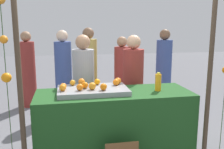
% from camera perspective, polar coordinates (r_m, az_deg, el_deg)
% --- Properties ---
extents(stall_counter, '(1.97, 0.71, 0.90)m').
position_cam_1_polar(stall_counter, '(3.36, 0.49, -11.43)').
color(stall_counter, '#1E4C1E').
rests_on(stall_counter, ground_plane).
extents(orange_tray, '(0.87, 0.52, 0.06)m').
position_cam_1_polar(orange_tray, '(3.20, -4.34, -3.58)').
color(orange_tray, gray).
rests_on(orange_tray, stall_counter).
extents(orange_0, '(0.09, 0.09, 0.09)m').
position_cam_1_polar(orange_0, '(3.37, -6.86, -1.60)').
color(orange_0, orange).
rests_on(orange_0, orange_tray).
extents(orange_1, '(0.09, 0.09, 0.09)m').
position_cam_1_polar(orange_1, '(3.10, -4.47, -2.60)').
color(orange_1, orange).
rests_on(orange_1, orange_tray).
extents(orange_2, '(0.08, 0.08, 0.08)m').
position_cam_1_polar(orange_2, '(3.36, -3.35, -1.64)').
color(orange_2, orange).
rests_on(orange_2, orange_tray).
extents(orange_3, '(0.08, 0.08, 0.08)m').
position_cam_1_polar(orange_3, '(3.07, -1.94, -2.79)').
color(orange_3, orange).
rests_on(orange_3, orange_tray).
extents(orange_4, '(0.07, 0.07, 0.07)m').
position_cam_1_polar(orange_4, '(3.35, -8.88, -1.82)').
color(orange_4, orange).
rests_on(orange_4, orange_tray).
extents(orange_5, '(0.08, 0.08, 0.08)m').
position_cam_1_polar(orange_5, '(3.08, -7.26, -2.86)').
color(orange_5, orange).
rests_on(orange_5, orange_tray).
extents(orange_6, '(0.08, 0.08, 0.08)m').
position_cam_1_polar(orange_6, '(3.09, -11.04, -2.92)').
color(orange_6, orange).
rests_on(orange_6, orange_tray).
extents(orange_7, '(0.08, 0.08, 0.08)m').
position_cam_1_polar(orange_7, '(3.18, -10.89, -2.58)').
color(orange_7, orange).
rests_on(orange_7, orange_tray).
extents(orange_8, '(0.08, 0.08, 0.08)m').
position_cam_1_polar(orange_8, '(3.17, -6.11, -2.41)').
color(orange_8, orange).
rests_on(orange_8, orange_tray).
extents(orange_9, '(0.09, 0.09, 0.09)m').
position_cam_1_polar(orange_9, '(3.39, 1.35, -1.44)').
color(orange_9, orange).
rests_on(orange_9, orange_tray).
extents(orange_10, '(0.08, 0.08, 0.08)m').
position_cam_1_polar(orange_10, '(3.32, 0.89, -1.74)').
color(orange_10, orange).
rests_on(orange_10, orange_tray).
extents(juice_bottle, '(0.08, 0.08, 0.24)m').
position_cam_1_polar(juice_bottle, '(3.32, 10.35, -1.71)').
color(juice_bottle, orange).
rests_on(juice_bottle, stall_counter).
extents(vendor_left, '(0.32, 0.32, 1.60)m').
position_cam_1_polar(vendor_left, '(3.86, -6.35, -3.89)').
color(vendor_left, '#99999E').
rests_on(vendor_left, ground_plane).
extents(vendor_right, '(0.32, 0.32, 1.59)m').
position_cam_1_polar(vendor_right, '(3.97, 4.72, -3.48)').
color(vendor_right, maroon).
rests_on(vendor_right, ground_plane).
extents(crowd_person_0, '(0.34, 0.34, 1.69)m').
position_cam_1_polar(crowd_person_0, '(5.17, -5.22, 0.43)').
color(crowd_person_0, tan).
rests_on(crowd_person_0, ground_plane).
extents(crowd_person_1, '(0.32, 0.32, 1.61)m').
position_cam_1_polar(crowd_person_1, '(5.69, -18.39, 0.52)').
color(crowd_person_1, maroon).
rests_on(crowd_person_1, ground_plane).
extents(crowd_person_2, '(0.33, 0.33, 1.64)m').
position_cam_1_polar(crowd_person_2, '(5.09, -10.84, -0.13)').
color(crowd_person_2, '#384C8C').
rests_on(crowd_person_2, ground_plane).
extents(crowd_person_3, '(0.33, 0.33, 1.65)m').
position_cam_1_polar(crowd_person_3, '(5.55, 11.52, 0.80)').
color(crowd_person_3, '#384C8C').
rests_on(crowd_person_3, ground_plane).
extents(crowd_person_4, '(0.30, 0.30, 1.52)m').
position_cam_1_polar(crowd_person_4, '(5.14, 2.20, -0.51)').
color(crowd_person_4, maroon).
rests_on(crowd_person_4, ground_plane).
extents(canopy_post_left, '(0.06, 0.06, 2.25)m').
position_cam_1_polar(canopy_post_left, '(2.76, -20.04, -2.47)').
color(canopy_post_left, '#473828').
rests_on(canopy_post_left, ground_plane).
extents(canopy_post_right, '(0.06, 0.06, 2.25)m').
position_cam_1_polar(canopy_post_right, '(3.20, 21.09, -0.75)').
color(canopy_post_right, '#473828').
rests_on(canopy_post_right, ground_plane).
extents(garland_strand_left, '(0.10, 0.10, 2.08)m').
position_cam_1_polar(garland_strand_left, '(2.72, -23.16, 6.25)').
color(garland_strand_left, '#2D4C23').
rests_on(garland_strand_left, ground_plane).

